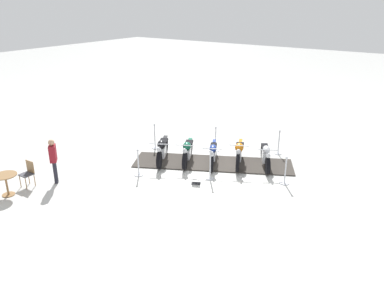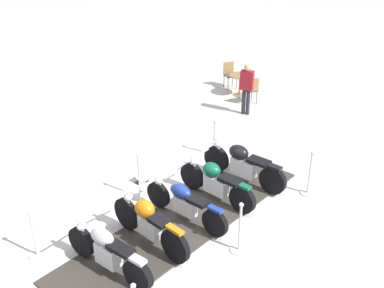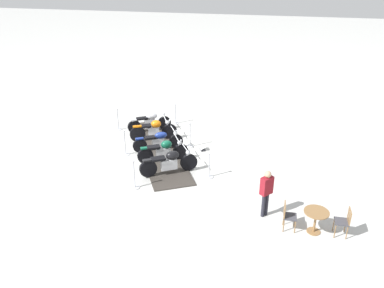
{
  "view_description": "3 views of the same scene",
  "coord_description": "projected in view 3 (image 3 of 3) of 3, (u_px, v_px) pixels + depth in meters",
  "views": [
    {
      "loc": [
        -12.06,
        -7.18,
        6.19
      ],
      "look_at": [
        -0.92,
        0.39,
        1.05
      ],
      "focal_mm": 35.52,
      "sensor_mm": 36.0,
      "label": 1
    },
    {
      "loc": [
        7.58,
        -2.85,
        6.06
      ],
      "look_at": [
        -2.14,
        1.0,
        0.63
      ],
      "focal_mm": 43.82,
      "sensor_mm": 36.0,
      "label": 2
    },
    {
      "loc": [
        -4.37,
        14.67,
        7.8
      ],
      "look_at": [
        -1.73,
        1.33,
        1.12
      ],
      "focal_mm": 37.25,
      "sensor_mm": 36.0,
      "label": 3
    }
  ],
  "objects": [
    {
      "name": "motorcycle_navy",
      "position": [
        159.0,
        140.0,
        16.91
      ],
      "size": [
        1.97,
        1.22,
        0.89
      ],
      "rotation": [
        0.0,
        0.0,
        -2.65
      ],
      "color": "black",
      "rests_on": "display_platform"
    },
    {
      "name": "ground_plane",
      "position": [
        159.0,
        150.0,
        17.11
      ],
      "size": [
        80.0,
        80.0,
        0.0
      ],
      "primitive_type": "plane",
      "color": "silver"
    },
    {
      "name": "bystander_person",
      "position": [
        266.0,
        190.0,
        12.52
      ],
      "size": [
        0.43,
        0.44,
        1.65
      ],
      "rotation": [
        0.0,
        0.0,
        -0.75
      ],
      "color": "#23232D",
      "rests_on": "ground_plane"
    },
    {
      "name": "stanchion_left_front",
      "position": [
        134.0,
        179.0,
        14.29
      ],
      "size": [
        0.34,
        0.34,
        1.12
      ],
      "color": "silver",
      "rests_on": "ground_plane"
    },
    {
      "name": "cafe_table",
      "position": [
        316.0,
        217.0,
        11.95
      ],
      "size": [
        0.76,
        0.76,
        0.75
      ],
      "color": "olive",
      "rests_on": "ground_plane"
    },
    {
      "name": "motorcycle_copper",
      "position": [
        154.0,
        130.0,
        17.77
      ],
      "size": [
        1.99,
        1.05,
        1.02
      ],
      "rotation": [
        0.0,
        0.0,
        -2.73
      ],
      "color": "black",
      "rests_on": "display_platform"
    },
    {
      "name": "stanchion_right_mid",
      "position": [
        190.0,
        138.0,
        17.28
      ],
      "size": [
        0.3,
        0.3,
        1.14
      ],
      "color": "silver",
      "rests_on": "ground_plane"
    },
    {
      "name": "stanchion_right_front",
      "position": [
        209.0,
        170.0,
        15.0
      ],
      "size": [
        0.36,
        0.36,
        1.04
      ],
      "color": "silver",
      "rests_on": "ground_plane"
    },
    {
      "name": "info_placard",
      "position": [
        203.0,
        149.0,
        17.13
      ],
      "size": [
        0.35,
        0.38,
        0.22
      ],
      "rotation": [
        0.0,
        0.0,
        2.04
      ],
      "color": "#333338",
      "rests_on": "ground_plane"
    },
    {
      "name": "motorcycle_chrome",
      "position": [
        150.0,
        122.0,
        18.69
      ],
      "size": [
        1.86,
        1.21,
        0.91
      ],
      "rotation": [
        0.0,
        0.0,
        -2.61
      ],
      "color": "black",
      "rests_on": "display_platform"
    },
    {
      "name": "cafe_chair_across_table",
      "position": [
        344.0,
        220.0,
        11.82
      ],
      "size": [
        0.4,
        0.4,
        0.94
      ],
      "rotation": [
        0.0,
        0.0,
        0.0
      ],
      "color": "olive",
      "rests_on": "ground_plane"
    },
    {
      "name": "display_platform",
      "position": [
        158.0,
        150.0,
        17.1
      ],
      "size": [
        4.26,
        6.35,
        0.04
      ],
      "primitive_type": "cube",
      "rotation": [
        0.0,
        0.0,
        -1.1
      ],
      "color": "#38332D",
      "rests_on": "ground_plane"
    },
    {
      "name": "cafe_chair_near_table",
      "position": [
        288.0,
        215.0,
        12.11
      ],
      "size": [
        0.4,
        0.4,
        0.92
      ],
      "rotation": [
        0.0,
        0.0,
        -3.14
      ],
      "color": "olive",
      "rests_on": "ground_plane"
    },
    {
      "name": "motorcycle_forest",
      "position": [
        164.0,
        151.0,
        16.01
      ],
      "size": [
        1.93,
        1.15,
        0.94
      ],
      "rotation": [
        0.0,
        0.0,
        -2.68
      ],
      "color": "black",
      "rests_on": "display_platform"
    },
    {
      "name": "stanchion_right_rear",
      "position": [
        176.0,
        117.0,
        19.64
      ],
      "size": [
        0.35,
        0.35,
        1.04
      ],
      "color": "silver",
      "rests_on": "ground_plane"
    },
    {
      "name": "motorcycle_black",
      "position": [
        170.0,
        162.0,
        15.11
      ],
      "size": [
        2.04,
        1.29,
        0.98
      ],
      "rotation": [
        0.0,
        0.0,
        -2.63
      ],
      "color": "black",
      "rests_on": "display_platform"
    },
    {
      "name": "stanchion_left_mid",
      "position": [
        125.0,
        147.0,
        16.62
      ],
      "size": [
        0.35,
        0.35,
        1.12
      ],
      "color": "silver",
      "rests_on": "ground_plane"
    },
    {
      "name": "stanchion_left_rear",
      "position": [
        118.0,
        122.0,
        18.93
      ],
      "size": [
        0.3,
        0.3,
        1.07
      ],
      "color": "silver",
      "rests_on": "ground_plane"
    }
  ]
}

